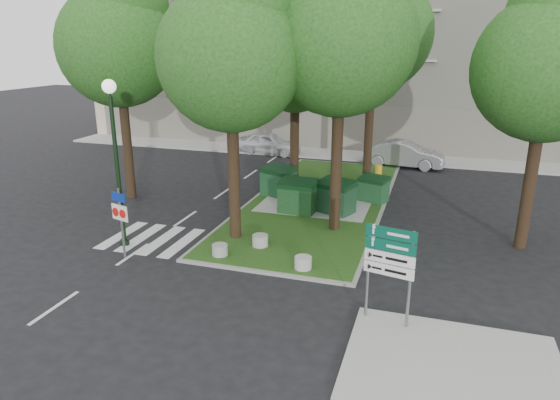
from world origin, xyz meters
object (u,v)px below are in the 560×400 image
at_px(litter_bin, 379,171).
at_px(car_silver, 404,154).
at_px(tree_median_near_right, 344,24).
at_px(dumpster_b, 298,196).
at_px(dumpster_d, 373,189).
at_px(tree_street_right, 553,54).
at_px(traffic_sign_pole, 121,214).
at_px(bollard_right, 303,263).
at_px(bollard_mid, 260,240).
at_px(tree_median_mid, 297,50).
at_px(dumpster_a, 278,181).
at_px(bollard_left, 220,250).
at_px(directional_sign, 390,260).
at_px(tree_street_left, 119,35).
at_px(dumpster_c, 335,197).
at_px(car_white, 269,143).
at_px(tree_median_far, 377,21).
at_px(street_lamp, 115,145).
at_px(tree_median_near_left, 233,43).

xyz_separation_m(litter_bin, car_silver, (1.11, 3.33, 0.33)).
height_order(tree_median_near_right, dumpster_b, tree_median_near_right).
bearing_deg(dumpster_d, tree_street_right, -11.40).
bearing_deg(traffic_sign_pole, bollard_right, 23.54).
relative_size(litter_bin, car_silver, 0.14).
relative_size(dumpster_d, bollard_mid, 2.64).
distance_m(tree_median_mid, bollard_mid, 9.80).
relative_size(bollard_mid, litter_bin, 0.88).
distance_m(dumpster_a, bollard_mid, 6.47).
bearing_deg(tree_median_mid, tree_street_right, -21.80).
relative_size(bollard_left, directional_sign, 0.20).
relative_size(tree_street_left, dumpster_c, 5.77).
height_order(dumpster_c, car_white, dumpster_c).
bearing_deg(car_white, tree_street_left, 168.72).
distance_m(dumpster_b, traffic_sign_pole, 7.90).
xyz_separation_m(tree_median_far, litter_bin, (0.42, 1.16, -7.87)).
distance_m(bollard_left, litter_bin, 13.20).
relative_size(tree_street_right, directional_sign, 3.71).
xyz_separation_m(litter_bin, street_lamp, (-8.00, -12.54, 3.41)).
height_order(dumpster_d, bollard_mid, dumpster_d).
relative_size(bollard_right, car_silver, 0.12).
distance_m(tree_median_near_left, dumpster_d, 10.03).
distance_m(tree_median_near_left, tree_median_near_right, 4.09).
xyz_separation_m(bollard_left, litter_bin, (4.04, 12.56, 0.14)).
relative_size(dumpster_c, street_lamp, 0.31).
relative_size(tree_median_near_left, dumpster_c, 5.53).
bearing_deg(car_silver, tree_median_near_right, 176.18).
distance_m(tree_median_near_right, car_silver, 14.09).
bearing_deg(tree_street_right, street_lamp, -163.08).
bearing_deg(dumpster_a, car_white, 135.24).
bearing_deg(dumpster_a, dumpster_c, -4.08).
bearing_deg(tree_median_mid, tree_median_near_left, -94.40).
height_order(car_white, car_silver, car_silver).
bearing_deg(dumpster_c, tree_median_mid, 156.88).
bearing_deg(dumpster_a, tree_median_far, 68.81).
bearing_deg(street_lamp, tree_median_near_right, 27.70).
relative_size(tree_median_near_right, tree_median_far, 0.96).
distance_m(dumpster_a, traffic_sign_pole, 9.07).
distance_m(dumpster_b, car_white, 12.64).
xyz_separation_m(tree_median_near_right, bollard_left, (-3.43, -3.90, -7.67)).
bearing_deg(car_white, tree_median_mid, -148.77).
height_order(tree_median_mid, bollard_mid, tree_median_mid).
bearing_deg(litter_bin, car_silver, 71.56).
distance_m(street_lamp, directional_sign, 10.60).
relative_size(bollard_left, bollard_mid, 0.95).
distance_m(tree_street_left, car_white, 13.77).
height_order(dumpster_d, directional_sign, directional_sign).
height_order(bollard_right, street_lamp, street_lamp).
bearing_deg(dumpster_c, bollard_left, -94.67).
bearing_deg(bollard_right, bollard_mid, 145.61).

